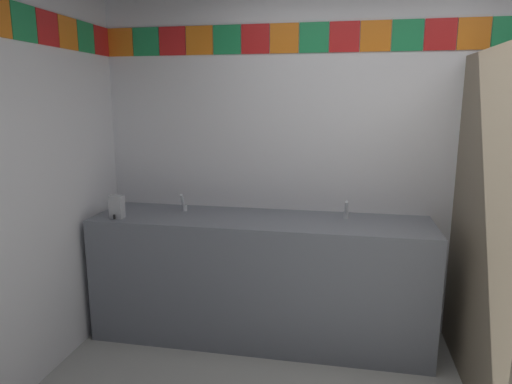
% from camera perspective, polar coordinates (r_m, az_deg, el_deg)
% --- Properties ---
extents(wall_back, '(4.36, 0.09, 2.56)m').
position_cam_1_polar(wall_back, '(3.41, 17.52, 3.82)').
color(wall_back, silver).
rests_on(wall_back, ground_plane).
extents(vanity_counter, '(2.36, 0.59, 0.89)m').
position_cam_1_polar(vanity_counter, '(3.32, 0.49, -10.67)').
color(vanity_counter, slate).
rests_on(vanity_counter, ground_plane).
extents(faucet_left, '(0.04, 0.10, 0.14)m').
position_cam_1_polar(faucet_left, '(3.40, -9.06, -1.57)').
color(faucet_left, silver).
rests_on(faucet_left, vanity_counter).
extents(faucet_right, '(0.04, 0.10, 0.14)m').
position_cam_1_polar(faucet_right, '(3.20, 11.26, -2.47)').
color(faucet_right, silver).
rests_on(faucet_right, vanity_counter).
extents(soap_dispenser, '(0.09, 0.09, 0.16)m').
position_cam_1_polar(soap_dispenser, '(3.32, -17.10, -1.81)').
color(soap_dispenser, '#B7BABF').
rests_on(soap_dispenser, vanity_counter).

